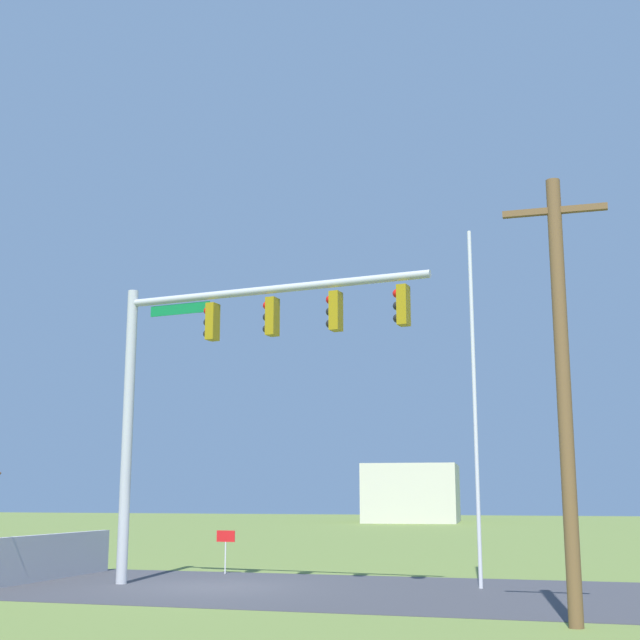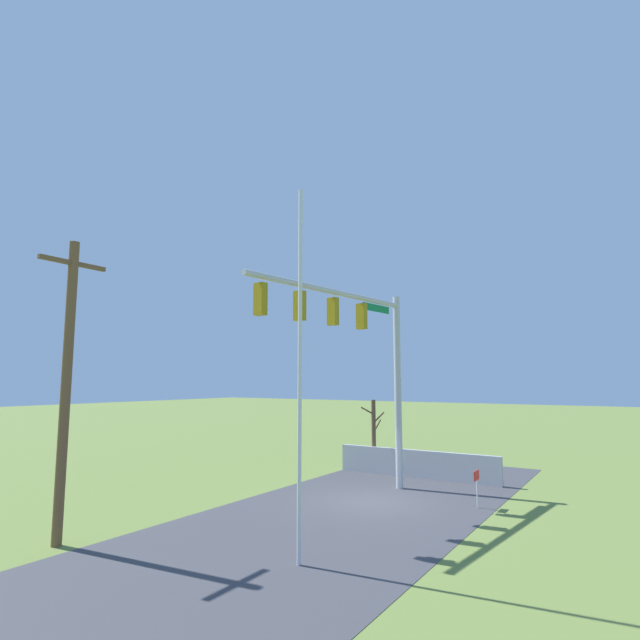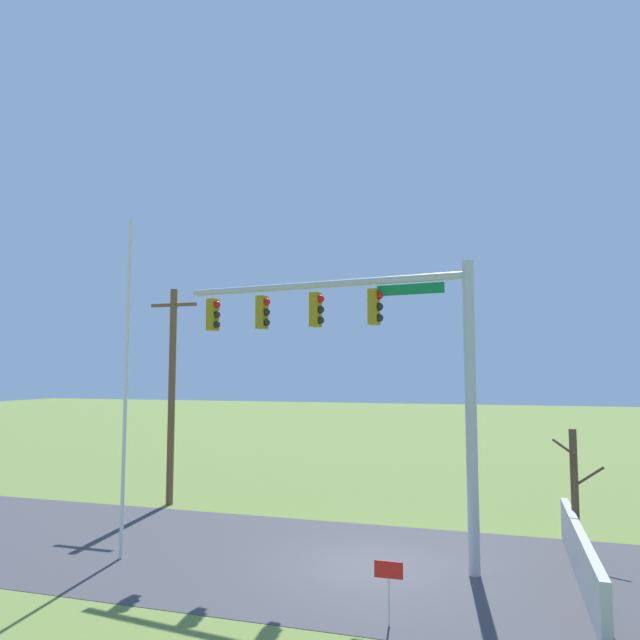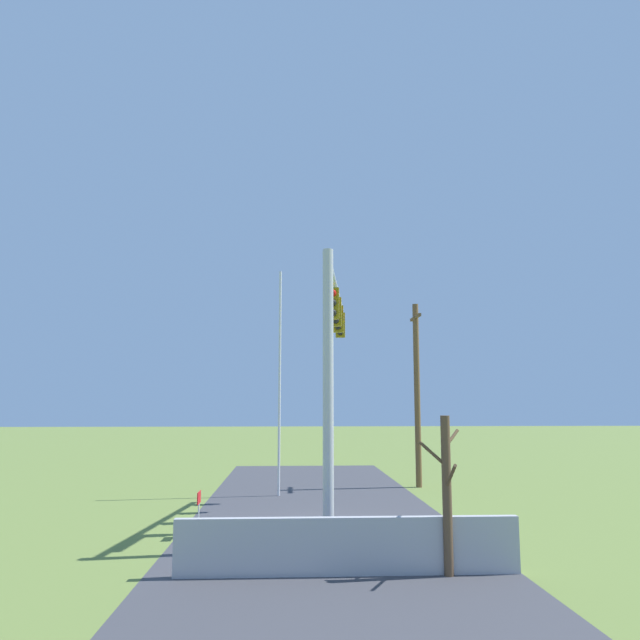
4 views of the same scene
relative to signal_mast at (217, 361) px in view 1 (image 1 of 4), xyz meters
The scene contains 9 objects.
ground_plane 5.60m from the signal_mast, 78.44° to the right, with size 160.00×160.00×0.00m, color olive.
road_surface 6.84m from the signal_mast, behind, with size 28.00×8.00×0.01m, color #3D3D42.
sidewalk_corner 6.67m from the signal_mast, ahead, with size 6.00×6.00×0.01m, color #B7B5AD.
retaining_fence 7.07m from the signal_mast, ahead, with size 0.20×7.33×1.20m, color #A8A8AD.
signal_mast is the anchor object (origin of this frame).
flagpole 6.62m from the signal_mast, 164.69° to the right, with size 0.10×0.10×8.99m, color silver.
utility_pole 9.68m from the signal_mast, 153.17° to the left, with size 1.90×0.26×8.04m.
open_sign 6.13m from the signal_mast, 72.63° to the right, with size 0.56×0.04×1.22m.
distant_building 53.78m from the signal_mast, 84.94° to the right, with size 8.54×7.53×4.71m, color beige.
Camera 1 is at (-8.81, 21.11, 2.24)m, focal length 49.83 mm.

